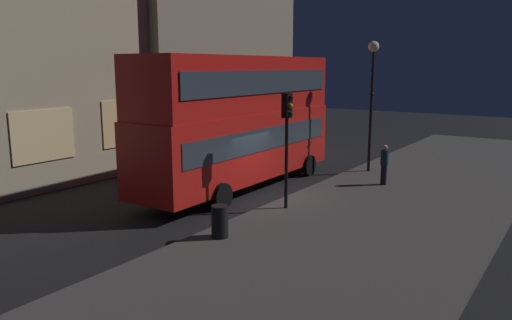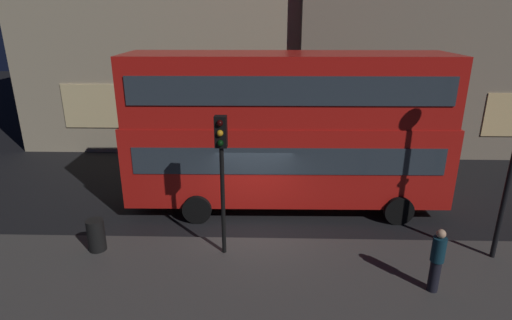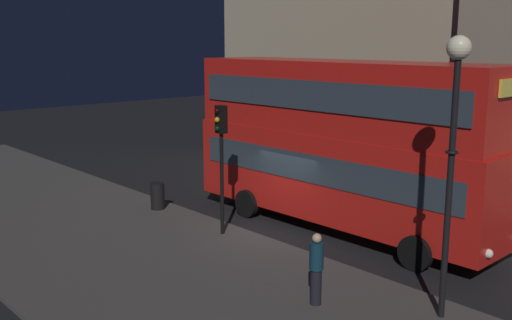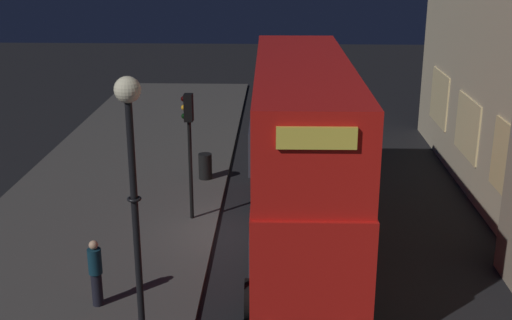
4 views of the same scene
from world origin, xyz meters
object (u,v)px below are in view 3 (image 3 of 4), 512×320
pedestrian (316,268)px  litter_bin (158,196)px  street_lamp (454,118)px  traffic_light_near_kerb (221,143)px  double_decker_bus (341,138)px

pedestrian → litter_bin: bearing=-27.3°
street_lamp → traffic_light_near_kerb: bearing=179.8°
double_decker_bus → litter_bin: double_decker_bus is taller
pedestrian → street_lamp: bearing=-162.5°
double_decker_bus → litter_bin: 7.01m
traffic_light_near_kerb → pedestrian: bearing=-14.0°
traffic_light_near_kerb → street_lamp: size_ratio=0.67×
double_decker_bus → traffic_light_near_kerb: size_ratio=2.74×
traffic_light_near_kerb → street_lamp: (7.70, -0.02, 1.51)m
street_lamp → pedestrian: street_lamp is taller
litter_bin → pedestrian: bearing=-10.3°
double_decker_bus → pedestrian: bearing=-55.8°
double_decker_bus → street_lamp: 6.91m
traffic_light_near_kerb → litter_bin: 4.47m
street_lamp → pedestrian: bearing=-145.4°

